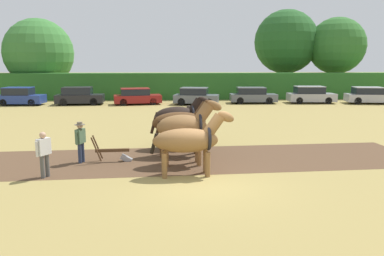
{
  "coord_description": "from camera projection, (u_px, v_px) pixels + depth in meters",
  "views": [
    {
      "loc": [
        -1.04,
        -11.56,
        3.89
      ],
      "look_at": [
        -0.32,
        3.96,
        1.1
      ],
      "focal_mm": 35.0,
      "sensor_mm": 36.0,
      "label": 1
    }
  ],
  "objects": [
    {
      "name": "parked_car_center_left",
      "position": [
        137.0,
        97.0,
        33.91
      ],
      "size": [
        4.48,
        2.52,
        1.48
      ],
      "rotation": [
        0.0,
        0.0,
        0.18
      ],
      "color": "maroon",
      "rests_on": "ground"
    },
    {
      "name": "parked_car_right",
      "position": [
        311.0,
        95.0,
        34.98
      ],
      "size": [
        4.37,
        2.06,
        1.58
      ],
      "rotation": [
        0.0,
        0.0,
        -0.05
      ],
      "color": "#9E9EA8",
      "rests_on": "ground"
    },
    {
      "name": "tree_center_right",
      "position": [
        337.0,
        46.0,
        42.17
      ],
      "size": [
        6.33,
        6.33,
        8.75
      ],
      "color": "#4C3823",
      "rests_on": "ground"
    },
    {
      "name": "tree_center",
      "position": [
        286.0,
        42.0,
        43.57
      ],
      "size": [
        7.35,
        7.35,
        9.77
      ],
      "color": "#4C3823",
      "rests_on": "ground"
    },
    {
      "name": "parked_car_far_right",
      "position": [
        369.0,
        96.0,
        34.56
      ],
      "size": [
        4.4,
        2.42,
        1.53
      ],
      "rotation": [
        0.0,
        0.0,
        -0.15
      ],
      "color": "#A8A8B2",
      "rests_on": "ground"
    },
    {
      "name": "farmer_at_plow",
      "position": [
        81.0,
        139.0,
        14.36
      ],
      "size": [
        0.4,
        0.61,
        1.6
      ],
      "rotation": [
        0.0,
        0.0,
        -0.29
      ],
      "color": "#28334C",
      "rests_on": "ground"
    },
    {
      "name": "plow",
      "position": [
        116.0,
        154.0,
        14.64
      ],
      "size": [
        1.57,
        0.48,
        1.13
      ],
      "rotation": [
        0.0,
        0.0,
        0.06
      ],
      "color": "#4C331E",
      "rests_on": "ground"
    },
    {
      "name": "draft_horse_trail_right",
      "position": [
        179.0,
        117.0,
        16.8
      ],
      "size": [
        2.69,
        1.14,
        2.4
      ],
      "rotation": [
        0.0,
        0.0,
        0.06
      ],
      "color": "black",
      "rests_on": "ground"
    },
    {
      "name": "draft_horse_trail_left",
      "position": [
        182.0,
        123.0,
        15.43
      ],
      "size": [
        2.87,
        1.07,
        2.39
      ],
      "rotation": [
        0.0,
        0.0,
        0.06
      ],
      "color": "#513319",
      "rests_on": "ground"
    },
    {
      "name": "ground_plane",
      "position": [
        207.0,
        183.0,
        12.1
      ],
      "size": [
        240.0,
        240.0,
        0.0
      ],
      "primitive_type": "plane",
      "color": "#998447"
    },
    {
      "name": "draft_horse_lead_left",
      "position": [
        189.0,
        140.0,
        12.7
      ],
      "size": [
        2.94,
        1.01,
        2.3
      ],
      "rotation": [
        0.0,
        0.0,
        0.06
      ],
      "color": "brown",
      "rests_on": "ground"
    },
    {
      "name": "parked_car_left",
      "position": [
        79.0,
        96.0,
        33.76
      ],
      "size": [
        4.29,
        2.12,
        1.59
      ],
      "rotation": [
        0.0,
        0.0,
        0.07
      ],
      "color": "black",
      "rests_on": "ground"
    },
    {
      "name": "parked_car_far_left",
      "position": [
        20.0,
        97.0,
        33.38
      ],
      "size": [
        4.01,
        1.87,
        1.6
      ],
      "rotation": [
        0.0,
        0.0,
        -0.03
      ],
      "color": "navy",
      "rests_on": "ground"
    },
    {
      "name": "draft_horse_lead_right",
      "position": [
        185.0,
        127.0,
        14.04
      ],
      "size": [
        2.62,
        1.09,
        2.51
      ],
      "rotation": [
        0.0,
        0.0,
        0.06
      ],
      "color": "brown",
      "rests_on": "ground"
    },
    {
      "name": "hedgerow",
      "position": [
        185.0,
        86.0,
        38.53
      ],
      "size": [
        77.43,
        1.88,
        2.68
      ],
      "primitive_type": "cube",
      "color": "#286023",
      "rests_on": "ground"
    },
    {
      "name": "parked_car_center_right",
      "position": [
        253.0,
        96.0,
        34.86
      ],
      "size": [
        4.34,
        1.89,
        1.49
      ],
      "rotation": [
        0.0,
        0.0,
        -0.04
      ],
      "color": "#565B66",
      "rests_on": "ground"
    },
    {
      "name": "plowed_furrow_strip",
      "position": [
        75.0,
        162.0,
        14.52
      ],
      "size": [
        27.59,
        6.05,
        0.01
      ],
      "primitive_type": "cube",
      "rotation": [
        0.0,
        0.0,
        0.06
      ],
      "color": "brown",
      "rests_on": "ground"
    },
    {
      "name": "parked_car_center",
      "position": [
        196.0,
        96.0,
        33.74
      ],
      "size": [
        4.24,
        2.57,
        1.54
      ],
      "rotation": [
        0.0,
        0.0,
        -0.19
      ],
      "color": "#565B66",
      "rests_on": "ground"
    },
    {
      "name": "farmer_onlooker_left",
      "position": [
        44.0,
        152.0,
        12.52
      ],
      "size": [
        0.4,
        0.57,
        1.57
      ],
      "rotation": [
        0.0,
        0.0,
        -0.5
      ],
      "color": "#4C4C4C",
      "rests_on": "ground"
    },
    {
      "name": "farmer_beside_team",
      "position": [
        189.0,
        120.0,
        18.54
      ],
      "size": [
        0.43,
        0.6,
        1.71
      ],
      "rotation": [
        0.0,
        0.0,
        -0.5
      ],
      "color": "#38332D",
      "rests_on": "ground"
    },
    {
      "name": "tree_center_left",
      "position": [
        39.0,
        53.0,
        40.52
      ],
      "size": [
        7.37,
        7.37,
        8.43
      ],
      "color": "brown",
      "rests_on": "ground"
    }
  ]
}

